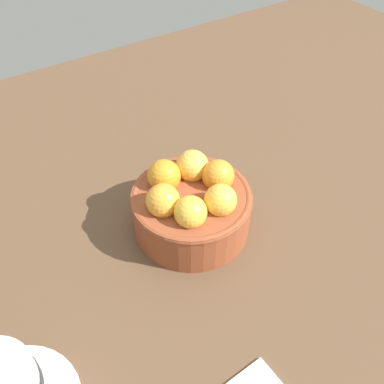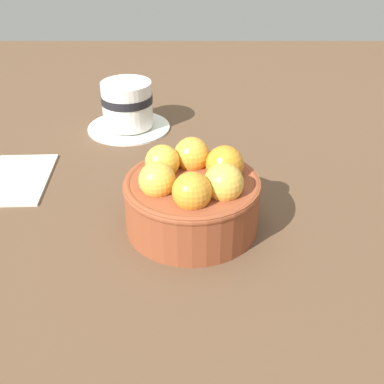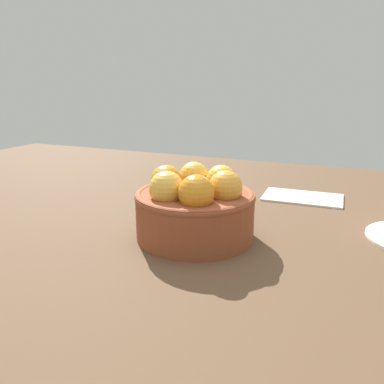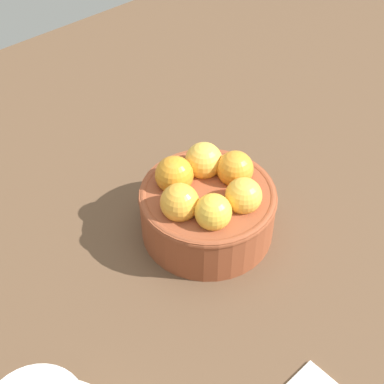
% 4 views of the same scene
% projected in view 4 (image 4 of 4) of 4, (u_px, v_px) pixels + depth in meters
% --- Properties ---
extents(ground_plane, '(1.50, 0.98, 0.04)m').
position_uv_depth(ground_plane, '(207.00, 241.00, 0.63)').
color(ground_plane, brown).
extents(terracotta_bowl, '(0.14, 0.14, 0.09)m').
position_uv_depth(terracotta_bowl, '(207.00, 204.00, 0.59)').
color(terracotta_bowl, brown).
rests_on(terracotta_bowl, ground_plane).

